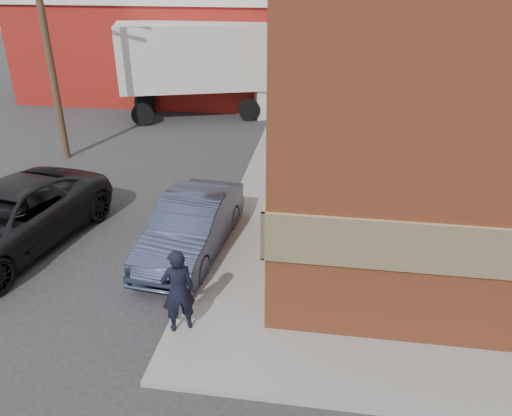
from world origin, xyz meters
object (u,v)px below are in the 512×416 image
at_px(sedan, 192,226).
at_px(box_truck, 211,63).
at_px(man, 178,291).
at_px(utility_pole, 45,29).
at_px(suv_a, 6,220).
at_px(warehouse, 180,42).

relative_size(sedan, box_truck, 0.50).
height_order(man, box_truck, box_truck).
relative_size(utility_pole, man, 4.88).
height_order(suv_a, box_truck, box_truck).
height_order(sedan, suv_a, suv_a).
distance_m(utility_pole, box_truck, 8.21).
bearing_deg(warehouse, box_truck, -57.30).
bearing_deg(warehouse, suv_a, -88.72).
bearing_deg(man, box_truck, -108.56).
distance_m(warehouse, suv_a, 17.76).
bearing_deg(utility_pole, sedan, -42.24).
relative_size(warehouse, man, 8.83).
xyz_separation_m(warehouse, utility_pole, (-1.50, -11.00, 1.93)).
bearing_deg(suv_a, utility_pole, 116.61).
bearing_deg(man, suv_a, -54.92).
distance_m(utility_pole, sedan, 9.89).
bearing_deg(sedan, warehouse, 111.62).
relative_size(man, box_truck, 0.20).
bearing_deg(utility_pole, warehouse, 82.23).
bearing_deg(man, warehouse, -103.23).
bearing_deg(man, utility_pole, -80.94).
distance_m(utility_pole, man, 12.35).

